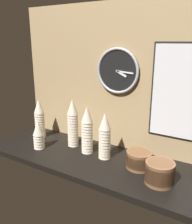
% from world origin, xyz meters
% --- Properties ---
extents(ground_plane, '(1.60, 0.56, 0.04)m').
position_xyz_m(ground_plane, '(0.00, 0.00, -0.02)').
color(ground_plane, black).
extents(wall_tiled_back, '(1.60, 0.03, 1.05)m').
position_xyz_m(wall_tiled_back, '(0.00, 0.27, 0.53)').
color(wall_tiled_back, tan).
rests_on(wall_tiled_back, ground_plane).
extents(cup_stack_center_left, '(0.08, 0.08, 0.37)m').
position_xyz_m(cup_stack_center_left, '(-0.26, 0.09, 0.19)').
color(cup_stack_center_left, beige).
rests_on(cup_stack_center_left, ground_plane).
extents(cup_stack_left, '(0.08, 0.08, 0.22)m').
position_xyz_m(cup_stack_left, '(-0.45, -0.09, 0.11)').
color(cup_stack_left, beige).
rests_on(cup_stack_left, ground_plane).
extents(cup_stack_center_right, '(0.08, 0.08, 0.33)m').
position_xyz_m(cup_stack_center_right, '(0.05, 0.03, 0.16)').
color(cup_stack_center_right, beige).
rests_on(cup_stack_center_right, ground_plane).
extents(cup_stack_center, '(0.08, 0.08, 0.35)m').
position_xyz_m(cup_stack_center, '(-0.10, 0.04, 0.17)').
color(cup_stack_center, beige).
rests_on(cup_stack_center, ground_plane).
extents(cup_stack_far_left, '(0.08, 0.08, 0.33)m').
position_xyz_m(cup_stack_far_left, '(-0.59, 0.08, 0.16)').
color(cup_stack_far_left, beige).
rests_on(cup_stack_far_left, ground_plane).
extents(bowl_stack_right, '(0.17, 0.17, 0.11)m').
position_xyz_m(bowl_stack_right, '(0.31, 0.03, 0.06)').
color(bowl_stack_right, brown).
rests_on(bowl_stack_right, ground_plane).
extents(bowl_stack_far_right, '(0.17, 0.17, 0.13)m').
position_xyz_m(bowl_stack_far_right, '(0.47, -0.07, 0.07)').
color(bowl_stack_far_right, brown).
rests_on(bowl_stack_far_right, ground_plane).
extents(wall_clock, '(0.33, 0.03, 0.33)m').
position_xyz_m(wall_clock, '(0.04, 0.23, 0.58)').
color(wall_clock, black).
extents(menu_board, '(0.48, 0.01, 0.62)m').
position_xyz_m(menu_board, '(0.53, 0.24, 0.47)').
color(menu_board, black).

